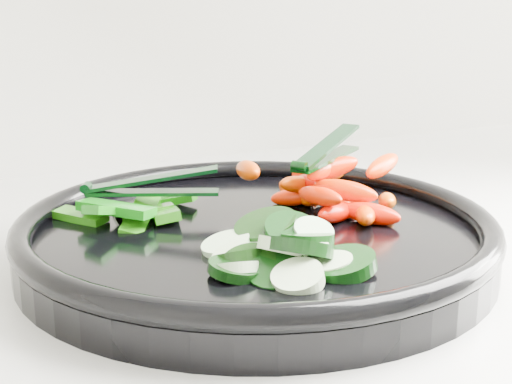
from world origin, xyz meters
name	(u,v)px	position (x,y,z in m)	size (l,w,h in m)	color
veggie_tray	(256,234)	(-0.65, 1.63, 0.95)	(0.45, 0.45, 0.04)	black
cucumber_pile	(276,251)	(-0.67, 1.56, 0.96)	(0.12, 0.13, 0.04)	black
carrot_pile	(328,189)	(-0.57, 1.65, 0.97)	(0.15, 0.16, 0.05)	#FF4B00
pepper_pile	(136,212)	(-0.72, 1.70, 0.96)	(0.12, 0.09, 0.03)	#1C6B0A
tong_carrot	(325,153)	(-0.57, 1.65, 1.00)	(0.10, 0.07, 0.02)	black
tong_pepper	(148,186)	(-0.71, 1.71, 0.98)	(0.11, 0.06, 0.02)	black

